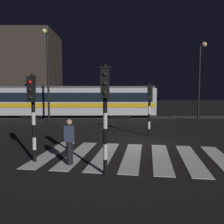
% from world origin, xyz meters
% --- Properties ---
extents(ground_plane, '(120.00, 120.00, 0.00)m').
position_xyz_m(ground_plane, '(0.00, 0.00, 0.00)').
color(ground_plane, black).
extents(rail_near, '(80.00, 0.12, 0.03)m').
position_xyz_m(rail_near, '(0.00, 11.54, 0.01)').
color(rail_near, '#59595E').
rests_on(rail_near, ground).
extents(rail_far, '(80.00, 0.12, 0.03)m').
position_xyz_m(rail_far, '(0.00, 12.98, 0.01)').
color(rail_far, '#59595E').
rests_on(rail_far, ground).
extents(crosswalk_zebra, '(9.59, 5.88, 0.02)m').
position_xyz_m(crosswalk_zebra, '(0.00, -2.67, 0.01)').
color(crosswalk_zebra, silver).
rests_on(crosswalk_zebra, ground).
extents(traffic_light_median_centre, '(0.36, 0.42, 3.21)m').
position_xyz_m(traffic_light_median_centre, '(0.86, 1.72, 2.12)').
color(traffic_light_median_centre, black).
rests_on(traffic_light_median_centre, ground).
extents(traffic_light_kerb_mid_left, '(0.36, 0.42, 3.56)m').
position_xyz_m(traffic_light_kerb_mid_left, '(-1.68, -4.79, 2.35)').
color(traffic_light_kerb_mid_left, black).
rests_on(traffic_light_kerb_mid_left, ground).
extents(traffic_light_corner_near_left, '(0.36, 0.42, 3.38)m').
position_xyz_m(traffic_light_corner_near_left, '(-4.44, -3.37, 2.23)').
color(traffic_light_corner_near_left, black).
rests_on(traffic_light_corner_near_left, ground).
extents(street_lamp_trackside_left, '(0.44, 1.21, 8.03)m').
position_xyz_m(street_lamp_trackside_left, '(-7.04, 8.99, 5.02)').
color(street_lamp_trackside_left, black).
rests_on(street_lamp_trackside_left, ground).
extents(street_lamp_trackside_right, '(0.44, 1.21, 7.01)m').
position_xyz_m(street_lamp_trackside_right, '(6.72, 9.22, 4.46)').
color(street_lamp_trackside_right, black).
rests_on(street_lamp_trackside_right, ground).
extents(tram, '(16.16, 2.58, 4.15)m').
position_xyz_m(tram, '(-4.84, 12.26, 1.75)').
color(tram, silver).
rests_on(tram, ground).
extents(pedestrian_waiting_at_kerb, '(0.36, 0.24, 1.71)m').
position_xyz_m(pedestrian_waiting_at_kerb, '(-3.02, -3.68, 0.88)').
color(pedestrian_waiting_at_kerb, black).
rests_on(pedestrian_waiting_at_kerb, ground).
extents(building_backdrop, '(11.01, 8.00, 10.56)m').
position_xyz_m(building_backdrop, '(-14.29, 20.61, 5.28)').
color(building_backdrop, '#382D28').
rests_on(building_backdrop, ground).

